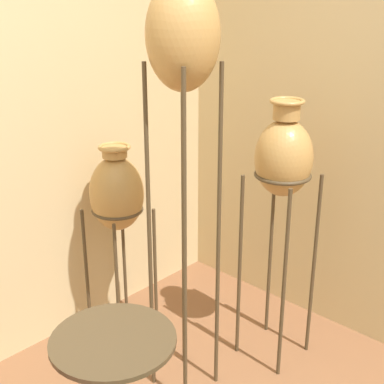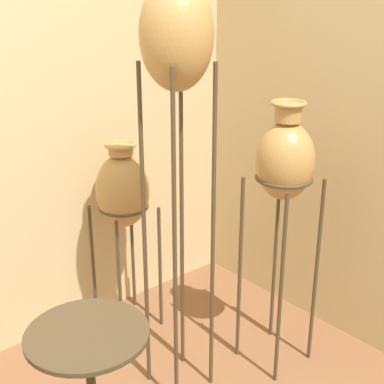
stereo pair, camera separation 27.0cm
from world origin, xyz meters
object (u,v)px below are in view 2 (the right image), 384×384
at_px(vase_stand_tall, 177,44).
at_px(vase_stand_short, 123,192).
at_px(side_table, 91,381).
at_px(vase_stand_medium, 285,164).

height_order(vase_stand_tall, vase_stand_short, vase_stand_tall).
bearing_deg(side_table, vase_stand_tall, 23.97).
bearing_deg(vase_stand_tall, vase_stand_medium, -18.88).
xyz_separation_m(vase_stand_tall, vase_stand_medium, (0.53, -0.18, -0.59)).
xyz_separation_m(vase_stand_tall, vase_stand_short, (0.10, 0.61, -0.85)).
relative_size(vase_stand_medium, vase_stand_short, 1.26).
bearing_deg(side_table, vase_stand_short, 49.94).
bearing_deg(vase_stand_medium, side_table, -174.39).
bearing_deg(vase_stand_short, vase_stand_medium, -61.43).
relative_size(vase_stand_medium, side_table, 1.86).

